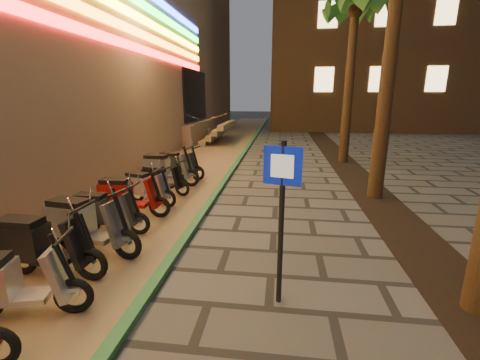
# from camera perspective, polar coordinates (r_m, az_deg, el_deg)

# --- Properties ---
(parking_strip) EXTENTS (3.40, 60.00, 0.01)m
(parking_strip) POSITION_cam_1_polar(r_m,az_deg,el_deg) (12.89, -8.73, 2.09)
(parking_strip) COLOR #8C7251
(parking_strip) RESTS_ON ground
(green_curb) EXTENTS (0.18, 60.00, 0.10)m
(green_curb) POSITION_cam_1_polar(r_m,az_deg,el_deg) (12.52, -1.23, 2.10)
(green_curb) COLOR #2A713D
(green_curb) RESTS_ON ground
(planting_strip) EXTENTS (1.20, 40.00, 0.02)m
(planting_strip) POSITION_cam_1_polar(r_m,az_deg,el_deg) (8.06, 26.41, -6.99)
(planting_strip) COLOR black
(planting_strip) RESTS_ON ground
(palm_d) EXTENTS (2.97, 3.02, 7.16)m
(palm_d) POSITION_cam_1_polar(r_m,az_deg,el_deg) (14.68, 19.78, 26.36)
(palm_d) COLOR #472D19
(palm_d) RESTS_ON ground
(pedestrian_sign) EXTENTS (0.48, 0.16, 2.25)m
(pedestrian_sign) POSITION_cam_1_polar(r_m,az_deg,el_deg) (4.15, 7.41, -3.93)
(pedestrian_sign) COLOR black
(pedestrian_sign) RESTS_ON ground
(scooter_5) EXTENTS (1.62, 0.79, 1.14)m
(scooter_5) POSITION_cam_1_polar(r_m,az_deg,el_deg) (5.14, -36.05, -14.65)
(scooter_5) COLOR black
(scooter_5) RESTS_ON ground
(scooter_6) EXTENTS (1.77, 0.62, 1.25)m
(scooter_6) POSITION_cam_1_polar(r_m,az_deg,el_deg) (5.95, -32.19, -9.70)
(scooter_6) COLOR black
(scooter_6) RESTS_ON ground
(scooter_7) EXTENTS (1.85, 0.77, 1.30)m
(scooter_7) POSITION_cam_1_polar(r_m,az_deg,el_deg) (6.42, -26.03, -7.01)
(scooter_7) COLOR black
(scooter_7) RESTS_ON ground
(scooter_8) EXTENTS (1.57, 0.55, 1.11)m
(scooter_8) POSITION_cam_1_polar(r_m,az_deg,el_deg) (7.19, -23.23, -5.15)
(scooter_8) COLOR black
(scooter_8) RESTS_ON ground
(scooter_9) EXTENTS (1.67, 0.59, 1.18)m
(scooter_9) POSITION_cam_1_polar(r_m,az_deg,el_deg) (7.99, -19.56, -2.61)
(scooter_9) COLOR black
(scooter_9) RESTS_ON ground
(scooter_10) EXTENTS (1.50, 0.78, 1.07)m
(scooter_10) POSITION_cam_1_polar(r_m,az_deg,el_deg) (8.80, -16.51, -1.16)
(scooter_10) COLOR black
(scooter_10) RESTS_ON ground
(scooter_11) EXTENTS (1.48, 0.69, 1.04)m
(scooter_11) POSITION_cam_1_polar(r_m,az_deg,el_deg) (9.59, -13.93, 0.23)
(scooter_11) COLOR black
(scooter_11) RESTS_ON ground
(scooter_12) EXTENTS (1.82, 0.64, 1.28)m
(scooter_12) POSITION_cam_1_polar(r_m,az_deg,el_deg) (10.46, -13.26, 2.05)
(scooter_12) COLOR black
(scooter_12) RESTS_ON ground
(scooter_13) EXTENTS (1.67, 0.74, 1.17)m
(scooter_13) POSITION_cam_1_polar(r_m,az_deg,el_deg) (11.24, -11.23, 2.77)
(scooter_13) COLOR black
(scooter_13) RESTS_ON ground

